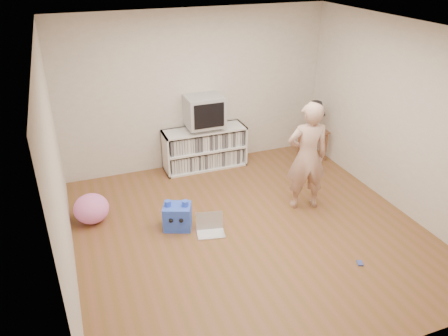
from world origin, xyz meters
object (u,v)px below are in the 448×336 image
(person, at_px, (307,157))
(plush_pink, at_px, (91,209))
(dvd_deck, at_px, (204,127))
(laptop, at_px, (210,227))
(media_unit, at_px, (204,148))
(crt_tv, at_px, (204,111))
(table_lamp, at_px, (316,109))
(side_table, at_px, (313,137))
(plush_blue, at_px, (177,216))

(person, distance_m, plush_pink, 3.07)
(dvd_deck, distance_m, laptop, 2.05)
(media_unit, distance_m, crt_tv, 0.67)
(media_unit, distance_m, laptop, 1.98)
(media_unit, relative_size, table_lamp, 2.72)
(crt_tv, xyz_separation_m, plush_pink, (-2.00, -1.05, -0.82))
(dvd_deck, height_order, person, person)
(dvd_deck, relative_size, table_lamp, 0.87)
(dvd_deck, xyz_separation_m, laptop, (-0.55, -1.86, -0.67))
(table_lamp, relative_size, laptop, 1.25)
(media_unit, xyz_separation_m, crt_tv, (-0.00, -0.02, 0.67))
(table_lamp, bearing_deg, side_table, 180.00)
(dvd_deck, relative_size, person, 0.28)
(dvd_deck, bearing_deg, plush_pink, -152.29)
(side_table, bearing_deg, plush_pink, -170.09)
(media_unit, distance_m, side_table, 1.93)
(media_unit, height_order, laptop, media_unit)
(media_unit, distance_m, table_lamp, 2.02)
(person, relative_size, laptop, 3.88)
(table_lamp, distance_m, laptop, 2.99)
(crt_tv, distance_m, plush_blue, 2.05)
(dvd_deck, distance_m, crt_tv, 0.29)
(media_unit, distance_m, plush_pink, 2.27)
(plush_blue, bearing_deg, table_lamp, 45.10)
(crt_tv, bearing_deg, table_lamp, -10.98)
(laptop, distance_m, plush_blue, 0.47)
(person, bearing_deg, crt_tv, -48.97)
(dvd_deck, bearing_deg, laptop, -106.56)
(plush_blue, bearing_deg, laptop, -11.21)
(plush_blue, bearing_deg, media_unit, 81.48)
(plush_pink, bearing_deg, plush_blue, -28.15)
(table_lamp, distance_m, plush_blue, 3.18)
(person, height_order, plush_blue, person)
(crt_tv, distance_m, laptop, 2.16)
(side_table, bearing_deg, person, -125.05)
(crt_tv, xyz_separation_m, table_lamp, (1.89, -0.37, -0.08))
(table_lamp, relative_size, person, 0.32)
(dvd_deck, height_order, plush_pink, dvd_deck)
(media_unit, distance_m, dvd_deck, 0.39)
(table_lamp, relative_size, plush_blue, 1.16)
(laptop, bearing_deg, media_unit, 85.39)
(laptop, xyz_separation_m, plush_blue, (-0.38, 0.24, 0.11))
(plush_pink, bearing_deg, table_lamp, 9.91)
(person, bearing_deg, plush_blue, 9.16)
(table_lamp, xyz_separation_m, plush_pink, (-3.89, -0.68, -0.74))
(side_table, bearing_deg, table_lamp, 0.00)
(plush_pink, bearing_deg, side_table, 9.91)
(side_table, xyz_separation_m, person, (-0.95, -1.36, 0.39))
(dvd_deck, height_order, side_table, dvd_deck)
(dvd_deck, xyz_separation_m, plush_pink, (-2.00, -1.05, -0.53))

